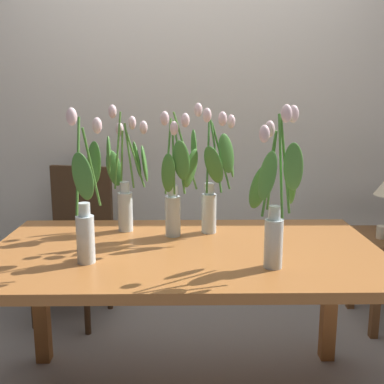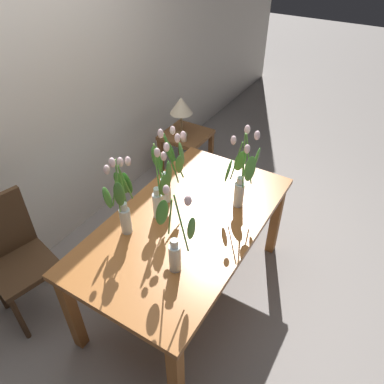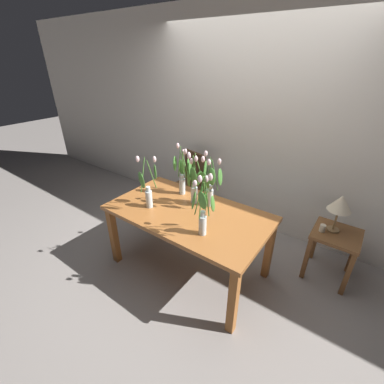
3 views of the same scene
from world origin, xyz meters
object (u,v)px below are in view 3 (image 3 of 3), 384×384
object	(u,v)px
dining_table	(188,219)
tulip_vase_0	(195,183)
tulip_vase_2	(203,211)
table_lamp	(341,204)
side_table	(334,242)
tulip_vase_4	(211,188)
tulip_vase_1	(183,175)
pillar_candle	(322,228)
dining_chair	(190,181)
tulip_vase_3	(149,190)

from	to	relation	value
dining_table	tulip_vase_0	xyz separation A→B (m)	(-0.03, 0.16, 0.33)
tulip_vase_2	table_lamp	bearing A→B (deg)	49.19
side_table	table_lamp	xyz separation A→B (m)	(-0.05, 0.02, 0.42)
side_table	tulip_vase_0	bearing A→B (deg)	-154.19
tulip_vase_4	side_table	world-z (taller)	tulip_vase_4
dining_table	table_lamp	world-z (taller)	table_lamp
tulip_vase_4	side_table	size ratio (longest dim) A/B	1.03
table_lamp	side_table	bearing A→B (deg)	-22.37
tulip_vase_0	tulip_vase_1	size ratio (longest dim) A/B	1.01
side_table	pillar_candle	size ratio (longest dim) A/B	7.33
dining_chair	pillar_candle	bearing A→B (deg)	-6.75
tulip_vase_1	dining_chair	world-z (taller)	tulip_vase_1
side_table	table_lamp	bearing A→B (deg)	157.63
tulip_vase_4	dining_chair	distance (m)	1.18
dining_table	dining_chair	size ratio (longest dim) A/B	1.72
tulip_vase_3	dining_chair	size ratio (longest dim) A/B	0.62
table_lamp	dining_chair	bearing A→B (deg)	175.95
pillar_candle	tulip_vase_2	bearing A→B (deg)	-130.25
pillar_candle	dining_chair	bearing A→B (deg)	173.25
tulip_vase_1	tulip_vase_3	size ratio (longest dim) A/B	1.00
dining_table	side_table	distance (m)	1.51
side_table	pillar_candle	distance (m)	0.21
dining_table	tulip_vase_0	size ratio (longest dim) A/B	2.73
tulip_vase_0	tulip_vase_2	bearing A→B (deg)	-47.69
tulip_vase_1	pillar_candle	bearing A→B (deg)	17.93
dining_table	tulip_vase_3	world-z (taller)	tulip_vase_3
dining_chair	side_table	xyz separation A→B (m)	(1.94, -0.15, -0.09)
tulip_vase_0	table_lamp	bearing A→B (deg)	27.40
tulip_vase_1	dining_chair	xyz separation A→B (m)	(-0.40, 0.67, -0.44)
dining_table	tulip_vase_3	xyz separation A→B (m)	(-0.37, -0.16, 0.28)
tulip_vase_2	side_table	size ratio (longest dim) A/B	1.07
dining_table	pillar_candle	xyz separation A→B (m)	(1.13, 0.73, -0.06)
dining_table	tulip_vase_4	bearing A→B (deg)	57.24
dining_table	tulip_vase_0	bearing A→B (deg)	101.64
pillar_candle	tulip_vase_3	bearing A→B (deg)	-149.16
tulip_vase_0	tulip_vase_3	size ratio (longest dim) A/B	1.02
tulip_vase_0	tulip_vase_4	size ratio (longest dim) A/B	1.03
dining_table	table_lamp	xyz separation A→B (m)	(1.22, 0.81, 0.21)
tulip_vase_3	table_lamp	xyz separation A→B (m)	(1.58, 0.97, -0.08)
pillar_candle	tulip_vase_4	bearing A→B (deg)	-152.10
dining_chair	tulip_vase_4	bearing A→B (deg)	-42.61
dining_table	tulip_vase_2	world-z (taller)	tulip_vase_2
tulip_vase_3	tulip_vase_4	bearing A→B (deg)	36.25
dining_table	tulip_vase_2	size ratio (longest dim) A/B	2.72
table_lamp	pillar_candle	distance (m)	0.29
table_lamp	tulip_vase_2	bearing A→B (deg)	-130.81
tulip_vase_2	table_lamp	world-z (taller)	tulip_vase_2
dining_table	dining_chair	distance (m)	1.17
dining_chair	table_lamp	xyz separation A→B (m)	(1.89, -0.13, 0.33)
tulip_vase_2	tulip_vase_4	world-z (taller)	tulip_vase_2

